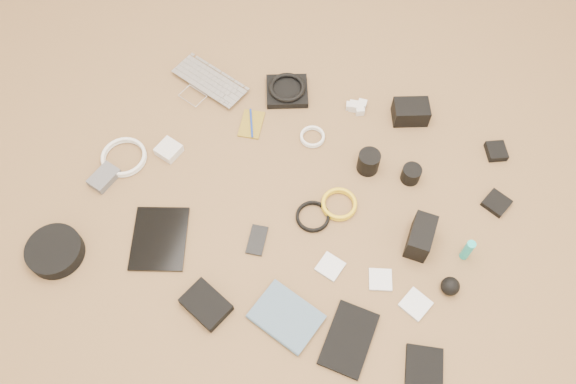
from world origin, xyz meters
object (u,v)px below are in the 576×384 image
(tablet, at_px, (160,238))
(dslr_camera, at_px, (411,112))
(phone, at_px, (257,240))
(paperback, at_px, (271,336))
(headphone_case, at_px, (55,251))
(laptop, at_px, (203,89))

(tablet, bearing_deg, dslr_camera, 30.32)
(tablet, bearing_deg, phone, -0.11)
(paperback, bearing_deg, headphone_case, 105.64)
(phone, relative_size, paperback, 0.53)
(phone, bearing_deg, tablet, -169.50)
(tablet, bearing_deg, headphone_case, -169.80)
(paperback, bearing_deg, laptop, 53.02)
(laptop, xyz_separation_m, tablet, (0.10, -0.62, -0.01))
(laptop, bearing_deg, paperback, -35.96)
(phone, relative_size, headphone_case, 0.59)
(dslr_camera, distance_m, paperback, 0.96)
(dslr_camera, distance_m, tablet, 1.01)
(phone, height_order, headphone_case, headphone_case)
(dslr_camera, bearing_deg, tablet, -152.15)
(laptop, xyz_separation_m, headphone_case, (-0.19, -0.78, 0.01))
(dslr_camera, relative_size, tablet, 0.56)
(laptop, height_order, paperback, laptop)
(phone, xyz_separation_m, paperback, (0.15, -0.29, 0.01))
(tablet, relative_size, headphone_case, 1.27)
(dslr_camera, height_order, paperback, dslr_camera)
(paperback, bearing_deg, tablet, 85.80)
(tablet, height_order, paperback, paperback)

